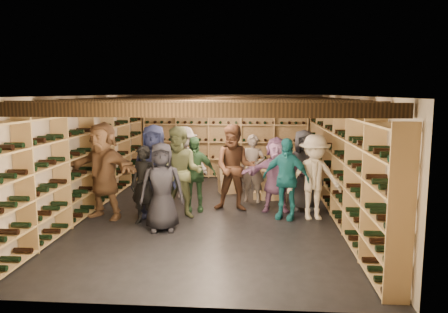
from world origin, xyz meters
TOP-DOWN VIEW (x-y plane):
  - ground at (0.00, 0.00)m, footprint 8.00×8.00m
  - walls at (0.00, 0.00)m, footprint 5.52×8.02m
  - ceiling at (0.00, 0.00)m, footprint 5.50×8.00m
  - ceiling_joists at (0.00, 0.00)m, footprint 5.40×7.12m
  - wine_rack_left at (-2.57, 0.00)m, footprint 0.32×7.50m
  - wine_rack_right at (2.57, 0.00)m, footprint 0.32×7.50m
  - wine_rack_back at (0.00, 3.83)m, footprint 4.70×0.30m
  - crate_stack_left at (0.24, 1.86)m, footprint 0.58×0.46m
  - crate_stack_right at (1.27, 1.30)m, footprint 0.51×0.35m
  - crate_loose at (1.12, 1.30)m, footprint 0.54×0.39m
  - person_0 at (-0.76, -1.21)m, footprint 0.86×0.64m
  - person_1 at (-1.18, -0.85)m, footprint 0.63×0.52m
  - person_2 at (-0.56, -0.37)m, footprint 0.93×0.75m
  - person_3 at (2.04, -0.27)m, footprint 1.16×0.78m
  - person_4 at (1.49, -0.28)m, footprint 1.01×0.70m
  - person_5 at (-2.08, -0.49)m, footprint 1.85×1.14m
  - person_6 at (-1.11, -0.31)m, footprint 0.93×0.63m
  - person_7 at (0.84, 0.99)m, footprint 0.62×0.46m
  - person_8 at (0.47, 0.24)m, footprint 0.92×0.74m
  - person_9 at (-0.78, 1.30)m, footprint 1.15×0.73m
  - person_10 at (-0.38, 0.15)m, footprint 0.97×0.51m
  - person_11 at (1.33, 0.24)m, footprint 1.46×0.50m
  - person_12 at (1.91, 0.42)m, footprint 0.90×0.66m

SIDE VIEW (x-z plane):
  - ground at x=0.00m, z-range 0.00..0.00m
  - crate_loose at x=1.12m, z-range 0.00..0.17m
  - crate_stack_left at x=0.24m, z-range 0.00..0.68m
  - crate_stack_right at x=1.27m, z-range 0.00..0.68m
  - person_1 at x=-1.18m, z-range 0.00..1.49m
  - person_7 at x=0.84m, z-range 0.00..1.53m
  - person_11 at x=1.33m, z-range 0.00..1.56m
  - person_10 at x=-0.38m, z-range 0.00..1.57m
  - person_0 at x=-0.76m, z-range 0.00..1.60m
  - person_4 at x=1.49m, z-range 0.00..1.60m
  - person_3 at x=2.04m, z-range 0.00..1.67m
  - person_9 at x=-0.78m, z-range 0.00..1.68m
  - person_12 at x=1.91m, z-range 0.00..1.70m
  - person_8 at x=0.47m, z-range 0.00..1.81m
  - person_2 at x=-0.56m, z-range 0.00..1.81m
  - person_6 at x=-1.11m, z-range 0.00..1.85m
  - person_5 at x=-2.08m, z-range 0.00..1.91m
  - wine_rack_back at x=0.00m, z-range 0.00..2.15m
  - wine_rack_left at x=-2.57m, z-range 0.00..2.15m
  - wine_rack_right at x=2.57m, z-range 0.00..2.15m
  - walls at x=0.00m, z-range 0.00..2.40m
  - ceiling_joists at x=0.00m, z-range 2.17..2.35m
  - ceiling at x=0.00m, z-range 2.40..2.40m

